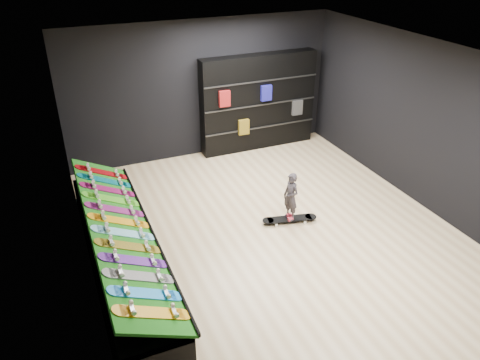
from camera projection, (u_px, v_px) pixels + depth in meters
name	position (u px, v px, depth m)	size (l,w,h in m)	color
floor	(271.00, 230.00, 8.11)	(6.00, 7.00, 0.01)	beige
ceiling	(278.00, 57.00, 6.68)	(6.00, 7.00, 0.01)	white
wall_back	(202.00, 90.00, 10.22)	(6.00, 0.02, 3.00)	black
wall_front	(436.00, 291.00, 4.56)	(6.00, 0.02, 3.00)	black
wall_left	(77.00, 189.00, 6.36)	(0.02, 7.00, 3.00)	black
wall_right	(423.00, 124.00, 8.43)	(0.02, 7.00, 3.00)	black
display_rack	(121.00, 254.00, 7.11)	(0.90, 4.50, 0.50)	black
turf_ramp	(121.00, 228.00, 6.91)	(1.00, 4.50, 0.04)	#12580E
back_shelving	(258.00, 102.00, 10.71)	(2.73, 0.32, 2.19)	black
floor_skateboard	(289.00, 220.00, 8.31)	(0.98, 0.22, 0.09)	black
child	(290.00, 205.00, 8.16)	(0.20, 0.14, 0.53)	black
display_board_0	(153.00, 313.00, 5.36)	(0.98, 0.22, 0.09)	yellow
display_board_1	(146.00, 293.00, 5.64)	(0.98, 0.22, 0.09)	blue
display_board_2	(140.00, 276.00, 5.92)	(0.98, 0.22, 0.09)	black
display_board_3	(134.00, 260.00, 6.20)	(0.98, 0.22, 0.09)	purple
display_board_4	(129.00, 246.00, 6.48)	(0.98, 0.22, 0.09)	yellow
display_board_5	(124.00, 233.00, 6.76)	(0.98, 0.22, 0.09)	#0CB2E5
display_board_6	(119.00, 221.00, 7.04)	(0.98, 0.22, 0.09)	orange
display_board_7	(115.00, 209.00, 7.32)	(0.98, 0.22, 0.09)	#2626BF
display_board_8	(112.00, 199.00, 7.60)	(0.98, 0.22, 0.09)	green
display_board_9	(108.00, 189.00, 7.87)	(0.98, 0.22, 0.09)	#E5198C
display_board_10	(105.00, 180.00, 8.15)	(0.98, 0.22, 0.09)	#0C8C99
display_board_11	(102.00, 172.00, 8.43)	(0.98, 0.22, 0.09)	red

